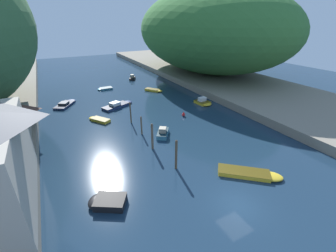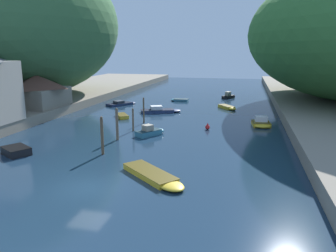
# 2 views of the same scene
# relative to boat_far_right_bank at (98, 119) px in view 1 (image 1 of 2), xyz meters

# --- Properties ---
(water_surface) EXTENTS (130.00, 130.00, 0.00)m
(water_surface) POSITION_rel_boat_far_right_bank_xyz_m (6.83, 5.98, -0.23)
(water_surface) COLOR #192D42
(water_surface) RESTS_ON ground
(right_bank) EXTENTS (22.00, 120.00, 1.33)m
(right_bank) POSITION_rel_boat_far_right_bank_xyz_m (33.18, 5.98, 0.43)
(right_bank) COLOR gray
(right_bank) RESTS_ON ground
(hillside_right) EXTENTS (34.33, 48.06, 21.08)m
(hillside_right) POSITION_rel_boat_far_right_bank_xyz_m (34.28, 16.63, 11.64)
(hillside_right) COLOR #387033
(hillside_right) RESTS_ON right_bank
(boat_far_right_bank) EXTENTS (3.21, 3.89, 0.47)m
(boat_far_right_bank) POSITION_rel_boat_far_right_bank_xyz_m (0.00, 0.00, 0.00)
(boat_far_right_bank) COLOR gold
(boat_far_right_bank) RESTS_ON water_surface
(boat_open_rowboat) EXTENTS (4.71, 5.75, 0.80)m
(boat_open_rowboat) POSITION_rel_boat_far_right_bank_xyz_m (-3.81, 10.15, 0.02)
(boat_open_rowboat) COLOR navy
(boat_open_rowboat) RESTS_ON water_surface
(boat_moored_right) EXTENTS (3.15, 3.74, 1.26)m
(boat_moored_right) POSITION_rel_boat_far_right_bank_xyz_m (7.06, -8.99, 0.17)
(boat_moored_right) COLOR teal
(boat_moored_right) RESTS_ON water_surface
(boat_red_skiff) EXTENTS (3.35, 1.81, 0.42)m
(boat_red_skiff) POSITION_rel_boat_far_right_bank_xyz_m (5.07, 16.92, -0.02)
(boat_red_skiff) COLOR teal
(boat_red_skiff) RESTS_ON water_surface
(boat_yellow_tender) EXTENTS (6.06, 5.55, 0.45)m
(boat_yellow_tender) POSITION_rel_boat_far_right_bank_xyz_m (11.06, -21.53, -0.01)
(boat_yellow_tender) COLOR gold
(boat_yellow_tender) RESTS_ON water_surface
(boat_small_dinghy) EXTENTS (2.45, 3.53, 1.23)m
(boat_small_dinghy) POSITION_rel_boat_far_right_bank_xyz_m (19.42, -1.59, 0.15)
(boat_small_dinghy) COLOR gold
(boat_small_dinghy) RESTS_ON water_surface
(boat_far_upstream) EXTENTS (6.48, 4.19, 1.04)m
(boat_far_upstream) POSITION_rel_boat_far_right_bank_xyz_m (4.71, 4.77, 0.09)
(boat_far_upstream) COLOR navy
(boat_far_upstream) RESTS_ON water_surface
(boat_navy_launch) EXTENTS (3.41, 4.09, 0.50)m
(boat_navy_launch) POSITION_rel_boat_far_right_bank_xyz_m (14.60, 10.32, 0.02)
(boat_navy_launch) COLOR gold
(boat_navy_launch) RESTS_ON water_surface
(boat_white_cruiser) EXTENTS (3.74, 3.26, 0.71)m
(boat_white_cruiser) POSITION_rel_boat_far_right_bank_xyz_m (-3.38, -18.47, 0.12)
(boat_white_cruiser) COLOR black
(boat_white_cruiser) RESTS_ON water_surface
(boat_cabin_cruiser) EXTENTS (2.85, 3.84, 1.32)m
(boat_cabin_cruiser) POSITION_rel_boat_far_right_bank_xyz_m (14.13, 23.10, 0.17)
(boat_cabin_cruiser) COLOR black
(boat_cabin_cruiser) RESTS_ON water_surface
(mooring_post_nearest) EXTENTS (0.27, 0.27, 3.56)m
(mooring_post_nearest) POSITION_rel_boat_far_right_bank_xyz_m (4.70, -16.76, 1.56)
(mooring_post_nearest) COLOR brown
(mooring_post_nearest) RESTS_ON water_surface
(mooring_post_second) EXTENTS (0.29, 0.29, 3.49)m
(mooring_post_second) POSITION_rel_boat_far_right_bank_xyz_m (4.15, -11.81, 1.52)
(mooring_post_second) COLOR brown
(mooring_post_second) RESTS_ON water_surface
(mooring_post_middle) EXTENTS (0.23, 0.23, 2.74)m
(mooring_post_middle) POSITION_rel_boat_far_right_bank_xyz_m (4.43, -7.51, 1.14)
(mooring_post_middle) COLOR brown
(mooring_post_middle) RESTS_ON water_surface
(mooring_post_fourth) EXTENTS (0.21, 0.21, 3.41)m
(mooring_post_fourth) POSITION_rel_boat_far_right_bank_xyz_m (4.40, -3.16, 1.48)
(mooring_post_fourth) COLOR brown
(mooring_post_fourth) RESTS_ON water_surface
(channel_buoy_near) EXTENTS (0.56, 0.56, 0.84)m
(channel_buoy_near) POSITION_rel_boat_far_right_bank_xyz_m (13.00, -4.83, 0.10)
(channel_buoy_near) COLOR red
(channel_buoy_near) RESTS_ON water_surface
(person_on_quay) EXTENTS (0.29, 0.42, 1.69)m
(person_on_quay) POSITION_rel_boat_far_right_bank_xyz_m (-9.33, -9.43, 2.08)
(person_on_quay) COLOR #282D3D
(person_on_quay) RESTS_ON left_bank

